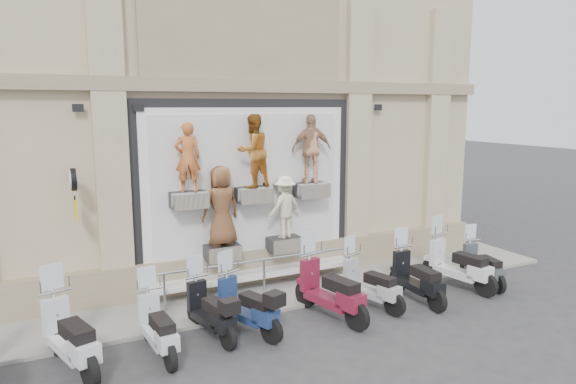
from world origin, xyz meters
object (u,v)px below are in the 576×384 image
(scooter_c, at_px, (157,316))
(scooter_h, at_px, (417,267))
(scooter_e, at_px, (246,295))
(guard_rail, at_px, (264,278))
(clock_sign_bracket, at_px, (74,187))
(scooter_j, at_px, (483,257))
(scooter_f, at_px, (330,278))
(scooter_i, at_px, (459,254))
(scooter_g, at_px, (370,274))
(scooter_d, at_px, (210,300))
(scooter_b, at_px, (69,322))

(scooter_c, height_order, scooter_h, scooter_h)
(scooter_e, distance_m, scooter_h, 4.07)
(guard_rail, distance_m, clock_sign_bracket, 4.57)
(clock_sign_bracket, xyz_separation_m, scooter_j, (9.09, -2.07, -2.10))
(clock_sign_bracket, relative_size, scooter_c, 0.56)
(scooter_e, relative_size, scooter_f, 0.88)
(scooter_i, bearing_deg, scooter_h, 177.75)
(scooter_i, bearing_deg, scooter_c, 171.00)
(scooter_e, bearing_deg, scooter_h, -22.59)
(clock_sign_bracket, relative_size, scooter_j, 0.59)
(scooter_h, height_order, scooter_j, scooter_h)
(scooter_g, relative_size, scooter_i, 0.89)
(clock_sign_bracket, distance_m, scooter_f, 5.49)
(scooter_i, bearing_deg, scooter_d, 168.60)
(scooter_h, relative_size, scooter_i, 0.94)
(scooter_b, relative_size, scooter_e, 1.10)
(guard_rail, bearing_deg, scooter_g, -40.46)
(scooter_j, bearing_deg, scooter_h, -165.19)
(guard_rail, height_order, clock_sign_bracket, clock_sign_bracket)
(clock_sign_bracket, bearing_deg, guard_rail, -6.84)
(scooter_i, xyz_separation_m, scooter_j, (0.71, -0.08, -0.14))
(clock_sign_bracket, bearing_deg, scooter_h, -17.75)
(guard_rail, height_order, scooter_d, scooter_d)
(guard_rail, distance_m, scooter_j, 5.44)
(clock_sign_bracket, bearing_deg, scooter_g, -19.58)
(scooter_h, bearing_deg, scooter_f, -178.71)
(scooter_e, xyz_separation_m, scooter_h, (4.07, -0.16, 0.02))
(scooter_e, bearing_deg, scooter_c, 164.99)
(scooter_d, height_order, scooter_e, scooter_e)
(scooter_f, xyz_separation_m, scooter_i, (3.72, 0.18, -0.02))
(guard_rail, relative_size, scooter_f, 2.37)
(scooter_b, height_order, scooter_i, scooter_b)
(scooter_h, xyz_separation_m, scooter_j, (2.18, 0.14, -0.09))
(scooter_j, bearing_deg, scooter_g, -169.34)
(scooter_b, bearing_deg, scooter_j, -16.96)
(scooter_b, bearing_deg, guard_rail, 3.99)
(clock_sign_bracket, height_order, scooter_d, clock_sign_bracket)
(scooter_b, xyz_separation_m, scooter_d, (2.48, 0.18, -0.10))
(scooter_e, bearing_deg, scooter_d, 149.13)
(scooter_b, distance_m, scooter_g, 6.09)
(scooter_f, relative_size, scooter_i, 1.03)
(clock_sign_bracket, height_order, scooter_h, clock_sign_bracket)
(scooter_f, relative_size, scooter_h, 1.10)
(scooter_f, xyz_separation_m, scooter_j, (4.43, 0.10, -0.16))
(scooter_h, bearing_deg, scooter_j, 6.01)
(scooter_d, relative_size, scooter_j, 1.05)
(scooter_g, bearing_deg, scooter_f, 170.71)
(scooter_g, bearing_deg, clock_sign_bracket, 144.47)
(guard_rail, relative_size, clock_sign_bracket, 4.96)
(scooter_e, relative_size, scooter_h, 0.97)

